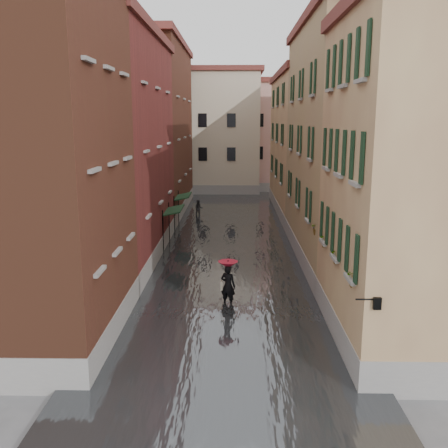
{
  "coord_description": "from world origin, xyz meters",
  "views": [
    {
      "loc": [
        0.29,
        -19.43,
        8.08
      ],
      "look_at": [
        -0.19,
        4.77,
        3.0
      ],
      "focal_mm": 40.0,
      "sensor_mm": 36.0,
      "label": 1
    }
  ],
  "objects": [
    {
      "name": "building_left_near",
      "position": [
        -7.0,
        -2.0,
        6.5
      ],
      "size": [
        6.0,
        8.0,
        13.0
      ],
      "primitive_type": "cube",
      "color": "brown",
      "rests_on": "ground"
    },
    {
      "name": "pedestrian_far",
      "position": [
        -2.66,
        21.81,
        0.73
      ],
      "size": [
        0.8,
        0.68,
        1.45
      ],
      "primitive_type": "imported",
      "rotation": [
        0.0,
        0.0,
        0.19
      ],
      "color": "black",
      "rests_on": "ground"
    },
    {
      "name": "building_right_near",
      "position": [
        7.0,
        -2.0,
        5.75
      ],
      "size": [
        6.0,
        8.0,
        11.5
      ],
      "primitive_type": "cube",
      "color": "#9B7050",
      "rests_on": "ground"
    },
    {
      "name": "floodwater",
      "position": [
        0.0,
        13.0,
        0.1
      ],
      "size": [
        10.0,
        60.0,
        0.2
      ],
      "primitive_type": "cube",
      "color": "#3D4044",
      "rests_on": "ground"
    },
    {
      "name": "ground",
      "position": [
        0.0,
        0.0,
        0.0
      ],
      "size": [
        120.0,
        120.0,
        0.0
      ],
      "primitive_type": "plane",
      "color": "#535356",
      "rests_on": "ground"
    },
    {
      "name": "building_left_far",
      "position": [
        -7.0,
        24.0,
        7.0
      ],
      "size": [
        6.0,
        16.0,
        14.0
      ],
      "primitive_type": "cube",
      "color": "brown",
      "rests_on": "ground"
    },
    {
      "name": "building_left_mid",
      "position": [
        -7.0,
        9.0,
        6.25
      ],
      "size": [
        6.0,
        14.0,
        12.5
      ],
      "primitive_type": "cube",
      "color": "maroon",
      "rests_on": "ground"
    },
    {
      "name": "wall_lantern",
      "position": [
        4.33,
        -6.0,
        3.01
      ],
      "size": [
        0.71,
        0.22,
        0.35
      ],
      "color": "black",
      "rests_on": "ground"
    },
    {
      "name": "building_right_mid",
      "position": [
        7.0,
        9.0,
        6.5
      ],
      "size": [
        6.0,
        14.0,
        13.0
      ],
      "primitive_type": "cube",
      "color": "#947759",
      "rests_on": "ground"
    },
    {
      "name": "window_planters",
      "position": [
        4.12,
        -0.69,
        3.51
      ],
      "size": [
        0.59,
        8.1,
        0.84
      ],
      "color": "maroon",
      "rests_on": "ground"
    },
    {
      "name": "pedestrian_main",
      "position": [
        0.05,
        1.37,
        1.21
      ],
      "size": [
        0.88,
        0.88,
        2.06
      ],
      "color": "black",
      "rests_on": "ground"
    },
    {
      "name": "building_end_cream",
      "position": [
        -3.0,
        38.0,
        6.5
      ],
      "size": [
        12.0,
        9.0,
        13.0
      ],
      "primitive_type": "cube",
      "color": "beige",
      "rests_on": "ground"
    },
    {
      "name": "building_right_far",
      "position": [
        7.0,
        24.0,
        5.75
      ],
      "size": [
        6.0,
        16.0,
        11.5
      ],
      "primitive_type": "cube",
      "color": "#9B7050",
      "rests_on": "ground"
    },
    {
      "name": "awning_far",
      "position": [
        -3.49,
        16.76,
        2.46
      ],
      "size": [
        1.09,
        2.85,
        2.8
      ],
      "color": "#16331B",
      "rests_on": "ground"
    },
    {
      "name": "building_end_pink",
      "position": [
        6.0,
        40.0,
        6.0
      ],
      "size": [
        10.0,
        9.0,
        12.0
      ],
      "primitive_type": "cube",
      "color": "tan",
      "rests_on": "ground"
    },
    {
      "name": "awning_near",
      "position": [
        -3.49,
        11.08,
        2.46
      ],
      "size": [
        1.09,
        2.91,
        2.8
      ],
      "color": "#16331B",
      "rests_on": "ground"
    }
  ]
}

